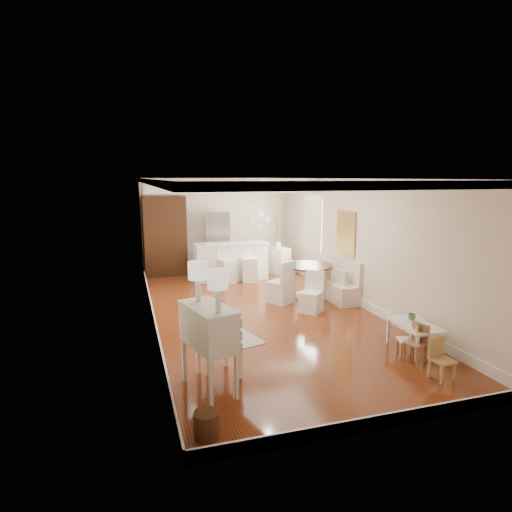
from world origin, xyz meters
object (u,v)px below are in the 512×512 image
secretary_bureau (209,349)px  pantry_cabinet (165,236)px  bar_stool_left (227,264)px  kids_table (414,337)px  sideboard (277,260)px  fridge (229,242)px  kids_chair_a (416,343)px  dining_table (307,281)px  wicker_basket (207,425)px  kids_chair_c (443,360)px  gustavian_armchair (219,343)px  kids_chair_b (407,340)px  breakfast_counter (231,261)px  bar_stool_right (250,263)px  slip_chair_far (281,282)px  slip_chair_near (311,292)px

secretary_bureau → pantry_cabinet: size_ratio=0.52×
bar_stool_left → kids_table: bearing=-87.8°
sideboard → fridge: bearing=129.3°
secretary_bureau → kids_table: bearing=-9.6°
kids_chair_a → dining_table: (-0.17, 3.77, 0.10)m
wicker_basket → kids_chair_c: bearing=6.2°
gustavian_armchair → kids_chair_b: 3.02m
gustavian_armchair → kids_chair_a: 3.07m
kids_chair_a → sideboard: bearing=161.1°
breakfast_counter → bar_stool_right: bearing=-45.4°
dining_table → fridge: size_ratio=0.65×
secretary_bureau → fridge: (2.00, 7.17, 0.31)m
dining_table → bar_stool_left: (-1.50, 1.96, 0.12)m
kids_chair_a → kids_table: bearing=126.5°
kids_chair_a → bar_stool_left: (-1.67, 5.74, 0.22)m
kids_table → slip_chair_far: (-1.17, 3.22, 0.26)m
secretary_bureau → kids_table: 3.54m
slip_chair_near → breakfast_counter: size_ratio=0.43×
wicker_basket → kids_table: size_ratio=0.32×
secretary_bureau → breakfast_counter: secretary_bureau is taller
gustavian_armchair → dining_table: size_ratio=0.85×
slip_chair_far → bar_stool_left: bar_stool_left is taller
kids_chair_b → kids_chair_a: bearing=30.1°
breakfast_counter → kids_chair_a: bearing=-76.7°
secretary_bureau → gustavian_armchair: bearing=45.2°
dining_table → pantry_cabinet: (-2.99, 3.43, 0.75)m
breakfast_counter → kids_chair_b: bearing=-76.6°
dining_table → pantry_cabinet: 4.61m
kids_chair_b → slip_chair_near: 2.62m
secretary_bureau → dining_table: bearing=35.4°
secretary_bureau → gustavian_armchair: (0.21, 0.37, -0.09)m
dining_table → fridge: bearing=107.7°
bar_stool_left → bar_stool_right: bearing=-20.4°
secretary_bureau → kids_chair_c: (3.21, -0.66, -0.29)m
slip_chair_near → kids_chair_b: bearing=-31.7°
slip_chair_far → fridge: size_ratio=0.54×
bar_stool_left → pantry_cabinet: 2.19m
kids_chair_b → dining_table: (-0.13, 3.60, 0.11)m
kids_chair_c → slip_chair_near: size_ratio=0.69×
kids_chair_b → bar_stool_right: (-1.00, 5.53, 0.24)m
kids_chair_c → dining_table: dining_table is taller
wicker_basket → dining_table: 5.84m
gustavian_armchair → slip_chair_near: bearing=-60.5°
breakfast_counter → pantry_cabinet: size_ratio=0.89×
slip_chair_far → breakfast_counter: 2.60m
fridge → kids_chair_b: bearing=-80.1°
fridge → pantry_cabinet: bearing=179.1°
gustavian_armchair → bar_stool_left: 5.52m
dining_table → bar_stool_left: bar_stool_left is taller
kids_chair_c → fridge: bearing=91.9°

